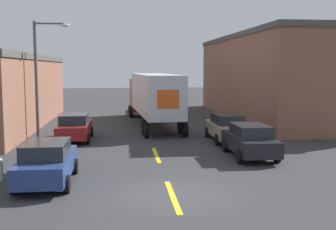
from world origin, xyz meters
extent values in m
plane|color=#333335|center=(0.00, 0.00, 0.00)|extent=(160.00, 160.00, 0.00)
cube|color=yellow|center=(0.00, -0.16, 0.00)|extent=(0.20, 3.78, 0.01)
cube|color=yellow|center=(0.00, 6.88, 0.00)|extent=(0.20, 3.78, 0.01)
cube|color=yellow|center=(0.00, 13.92, 0.00)|extent=(0.20, 3.78, 0.01)
cube|color=brown|center=(11.99, 22.21, 3.46)|extent=(8.53, 23.64, 6.92)
cube|color=#4C4742|center=(11.99, 22.21, 7.12)|extent=(8.73, 23.84, 0.40)
cube|color=#B21919|center=(0.29, 24.38, 1.95)|extent=(2.55, 3.10, 2.92)
cube|color=silver|center=(0.76, 17.03, 2.52)|extent=(3.20, 11.32, 2.89)
cube|color=#E55619|center=(1.12, 11.43, 2.52)|extent=(1.37, 0.12, 1.16)
cylinder|color=black|center=(1.51, 24.83, 0.49)|extent=(0.34, 0.99, 0.98)
cylinder|color=black|center=(-0.97, 24.67, 0.49)|extent=(0.34, 0.99, 0.98)
cylinder|color=black|center=(1.59, 23.65, 0.49)|extent=(0.34, 0.99, 0.98)
cylinder|color=black|center=(-0.90, 23.49, 0.49)|extent=(0.34, 0.99, 0.98)
cylinder|color=black|center=(2.22, 13.72, 0.49)|extent=(0.34, 0.99, 0.98)
cylinder|color=black|center=(-0.27, 13.56, 0.49)|extent=(0.34, 0.99, 0.98)
cylinder|color=black|center=(2.31, 12.32, 0.49)|extent=(0.34, 0.99, 0.98)
cylinder|color=black|center=(-0.18, 12.16, 0.49)|extent=(0.34, 0.99, 0.98)
cube|color=black|center=(4.62, 5.91, 0.69)|extent=(1.81, 4.50, 0.75)
cube|color=#23282D|center=(4.62, 5.78, 1.36)|extent=(1.59, 2.34, 0.58)
cylinder|color=black|center=(5.53, 7.31, 0.32)|extent=(0.22, 0.64, 0.64)
cylinder|color=black|center=(3.72, 7.31, 0.32)|extent=(0.22, 0.64, 0.64)
cylinder|color=black|center=(5.53, 4.52, 0.32)|extent=(0.22, 0.64, 0.64)
cylinder|color=black|center=(3.72, 4.52, 0.32)|extent=(0.22, 0.64, 0.64)
cube|color=navy|center=(-4.62, 2.04, 0.69)|extent=(1.81, 4.50, 0.75)
cube|color=#23282D|center=(-4.62, 1.90, 1.36)|extent=(1.59, 2.34, 0.58)
cylinder|color=black|center=(-3.72, 3.43, 0.32)|extent=(0.22, 0.64, 0.64)
cylinder|color=black|center=(-5.53, 3.43, 0.32)|extent=(0.22, 0.64, 0.64)
cylinder|color=black|center=(-3.72, 0.64, 0.32)|extent=(0.22, 0.64, 0.64)
cylinder|color=black|center=(-5.53, 0.64, 0.32)|extent=(0.22, 0.64, 0.64)
cube|color=maroon|center=(-4.62, 11.75, 0.69)|extent=(1.81, 4.50, 0.75)
cube|color=#23282D|center=(-4.62, 11.62, 1.36)|extent=(1.59, 2.34, 0.58)
cylinder|color=black|center=(-3.72, 13.15, 0.32)|extent=(0.22, 0.64, 0.64)
cylinder|color=black|center=(-5.53, 13.15, 0.32)|extent=(0.22, 0.64, 0.64)
cylinder|color=black|center=(-3.72, 10.36, 0.32)|extent=(0.22, 0.64, 0.64)
cylinder|color=black|center=(-5.53, 10.36, 0.32)|extent=(0.22, 0.64, 0.64)
cube|color=tan|center=(4.62, 10.59, 0.69)|extent=(1.81, 4.50, 0.75)
cube|color=#23282D|center=(4.62, 10.45, 1.36)|extent=(1.59, 2.34, 0.58)
cylinder|color=black|center=(5.53, 11.98, 0.32)|extent=(0.22, 0.64, 0.64)
cylinder|color=black|center=(3.72, 11.98, 0.32)|extent=(0.22, 0.64, 0.64)
cylinder|color=black|center=(5.53, 9.19, 0.32)|extent=(0.22, 0.64, 0.64)
cylinder|color=black|center=(3.72, 9.19, 0.32)|extent=(0.22, 0.64, 0.64)
cylinder|color=#4C4C51|center=(-7.07, 13.04, 3.67)|extent=(0.20, 0.20, 7.34)
cylinder|color=#4C4C51|center=(-6.14, 13.04, 7.19)|extent=(1.85, 0.11, 0.11)
ellipsoid|color=silver|center=(-5.21, 13.04, 7.09)|extent=(0.56, 0.32, 0.22)
cylinder|color=silver|center=(-6.53, 2.60, 0.38)|extent=(0.22, 0.22, 0.75)
sphere|color=silver|center=(-6.53, 2.60, 0.81)|extent=(0.20, 0.20, 0.20)
camera|label=1|loc=(-1.72, -14.28, 4.44)|focal=45.00mm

